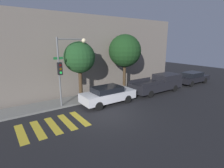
% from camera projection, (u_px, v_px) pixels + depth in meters
% --- Properties ---
extents(ground_plane, '(60.00, 60.00, 0.00)m').
position_uv_depth(ground_plane, '(108.00, 116.00, 11.90)').
color(ground_plane, black).
extents(sidewalk, '(26.00, 2.12, 0.14)m').
position_uv_depth(sidewalk, '(81.00, 99.00, 15.28)').
color(sidewalk, slate).
rests_on(sidewalk, ground).
extents(building_row, '(26.00, 6.00, 7.38)m').
position_uv_depth(building_row, '(61.00, 54.00, 17.97)').
color(building_row, slate).
rests_on(building_row, ground).
extents(crosswalk, '(3.95, 2.60, 0.00)m').
position_uv_depth(crosswalk, '(53.00, 125.00, 10.61)').
color(crosswalk, gold).
rests_on(crosswalk, ground).
extents(traffic_light_pole, '(2.62, 0.56, 5.28)m').
position_uv_depth(traffic_light_pole, '(66.00, 62.00, 12.93)').
color(traffic_light_pole, slate).
rests_on(traffic_light_pole, ground).
extents(sedan_near_corner, '(4.48, 1.84, 1.45)m').
position_uv_depth(sedan_near_corner, '(108.00, 95.00, 14.18)').
color(sedan_near_corner, silver).
rests_on(sedan_near_corner, ground).
extents(pickup_truck, '(5.72, 2.02, 1.69)m').
position_uv_depth(pickup_truck, '(159.00, 83.00, 17.57)').
color(pickup_truck, black).
rests_on(pickup_truck, ground).
extents(sedan_middle, '(4.66, 1.82, 1.41)m').
position_uv_depth(sedan_middle, '(192.00, 78.00, 20.97)').
color(sedan_middle, black).
rests_on(sedan_middle, ground).
extents(tree_near_corner, '(2.58, 2.58, 4.99)m').
position_uv_depth(tree_near_corner, '(79.00, 58.00, 14.31)').
color(tree_near_corner, '#42301E').
rests_on(tree_near_corner, ground).
extents(tree_midblock, '(3.14, 3.14, 5.66)m').
position_uv_depth(tree_midblock, '(125.00, 51.00, 16.87)').
color(tree_midblock, '#42301E').
rests_on(tree_midblock, ground).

